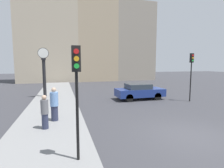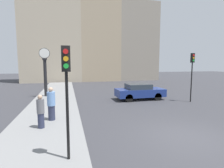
% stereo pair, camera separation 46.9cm
% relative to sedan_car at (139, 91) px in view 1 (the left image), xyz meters
% --- Properties ---
extents(ground_plane, '(120.00, 120.00, 0.00)m').
position_rel_sedan_car_xyz_m(ground_plane, '(-1.30, -8.04, -0.72)').
color(ground_plane, '#38383D').
extents(sidewalk_corner, '(3.51, 25.94, 0.13)m').
position_rel_sedan_car_xyz_m(sidewalk_corner, '(-7.26, 2.93, -0.65)').
color(sidewalk_corner, gray).
rests_on(sidewalk_corner, ground_plane).
extents(building_row, '(25.06, 5.00, 18.12)m').
position_rel_sedan_car_xyz_m(building_row, '(-1.89, 19.26, 7.46)').
color(building_row, '#B7A88E').
rests_on(building_row, ground_plane).
extents(sedan_car, '(4.23, 1.83, 1.39)m').
position_rel_sedan_car_xyz_m(sedan_car, '(0.00, 0.00, 0.00)').
color(sedan_car, navy).
rests_on(sedan_car, ground_plane).
extents(traffic_light_near, '(0.26, 0.24, 3.50)m').
position_rel_sedan_car_xyz_m(traffic_light_near, '(-6.17, -8.84, 1.93)').
color(traffic_light_near, black).
rests_on(traffic_light_near, sidewalk_corner).
extents(traffic_light_far, '(0.26, 0.24, 4.00)m').
position_rel_sedan_car_xyz_m(traffic_light_far, '(3.73, -1.98, 2.14)').
color(traffic_light_far, black).
rests_on(traffic_light_far, ground_plane).
extents(street_clock, '(0.96, 0.37, 4.46)m').
position_rel_sedan_car_xyz_m(street_clock, '(-8.16, 3.06, 1.69)').
color(street_clock, black).
rests_on(street_clock, sidewalk_corner).
extents(pedestrian_grey_jacket, '(0.34, 0.34, 1.58)m').
position_rel_sedan_car_xyz_m(pedestrian_grey_jacket, '(-7.40, -5.74, 0.20)').
color(pedestrian_grey_jacket, '#2D334C').
rests_on(pedestrian_grey_jacket, sidewalk_corner).
extents(pedestrian_blue_stripe, '(0.42, 0.42, 1.77)m').
position_rel_sedan_car_xyz_m(pedestrian_blue_stripe, '(-7.02, -4.62, 0.29)').
color(pedestrian_blue_stripe, '#2D334C').
rests_on(pedestrian_blue_stripe, sidewalk_corner).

